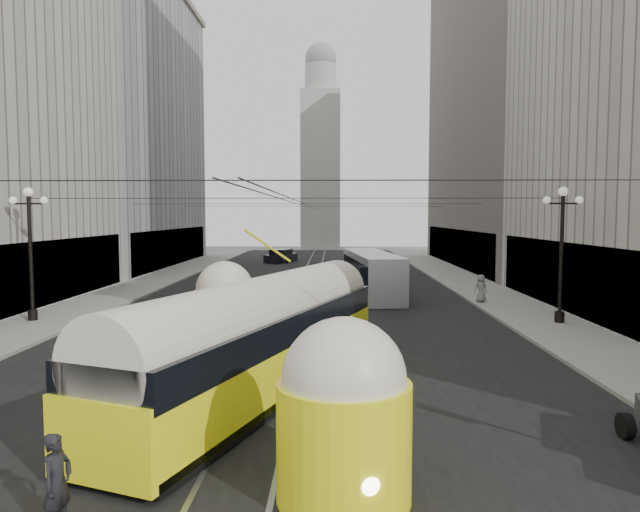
{
  "coord_description": "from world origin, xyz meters",
  "views": [
    {
      "loc": [
        1.86,
        -8.88,
        5.23
      ],
      "look_at": [
        1.33,
        15.55,
        3.45
      ],
      "focal_mm": 32.0,
      "sensor_mm": 36.0,
      "label": 1
    }
  ],
  "objects_px": {
    "pedestrian_sidewalk_right": "(481,288)",
    "city_bus": "(372,272)",
    "pedestrian_crossing_b": "(363,441)",
    "pedestrian_crossing_a": "(57,484)",
    "streetcar": "(262,337)"
  },
  "relations": [
    {
      "from": "pedestrian_sidewalk_right",
      "to": "city_bus",
      "type": "bearing_deg",
      "value": -42.78
    },
    {
      "from": "city_bus",
      "to": "pedestrian_crossing_a",
      "type": "relative_size",
      "value": 6.62
    },
    {
      "from": "pedestrian_crossing_b",
      "to": "pedestrian_sidewalk_right",
      "type": "bearing_deg",
      "value": 175.74
    },
    {
      "from": "city_bus",
      "to": "pedestrian_sidewalk_right",
      "type": "distance_m",
      "value": 7.09
    },
    {
      "from": "city_bus",
      "to": "pedestrian_crossing_a",
      "type": "bearing_deg",
      "value": -104.21
    },
    {
      "from": "city_bus",
      "to": "pedestrian_sidewalk_right",
      "type": "xyz_separation_m",
      "value": [
        6.11,
        -3.54,
        -0.57
      ]
    },
    {
      "from": "streetcar",
      "to": "pedestrian_crossing_a",
      "type": "xyz_separation_m",
      "value": [
        -2.44,
        -7.41,
        -0.83
      ]
    },
    {
      "from": "pedestrian_sidewalk_right",
      "to": "pedestrian_crossing_a",
      "type": "bearing_deg",
      "value": 48.75
    },
    {
      "from": "pedestrian_crossing_b",
      "to": "city_bus",
      "type": "bearing_deg",
      "value": -168.69
    },
    {
      "from": "pedestrian_crossing_a",
      "to": "pedestrian_crossing_b",
      "type": "distance_m",
      "value": 5.43
    },
    {
      "from": "pedestrian_crossing_a",
      "to": "pedestrian_sidewalk_right",
      "type": "xyz_separation_m",
      "value": [
        13.13,
        24.16,
        0.11
      ]
    },
    {
      "from": "pedestrian_sidewalk_right",
      "to": "streetcar",
      "type": "bearing_deg",
      "value": 44.74
    },
    {
      "from": "streetcar",
      "to": "city_bus",
      "type": "relative_size",
      "value": 1.33
    },
    {
      "from": "pedestrian_crossing_b",
      "to": "pedestrian_sidewalk_right",
      "type": "relative_size",
      "value": 1.04
    },
    {
      "from": "pedestrian_crossing_b",
      "to": "pedestrian_sidewalk_right",
      "type": "height_order",
      "value": "pedestrian_sidewalk_right"
    }
  ]
}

